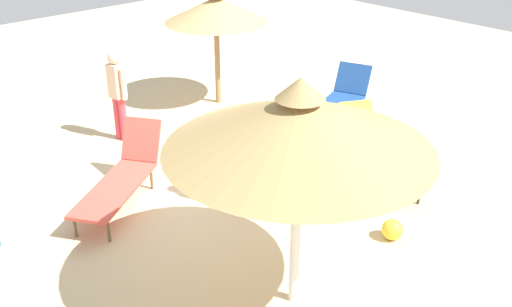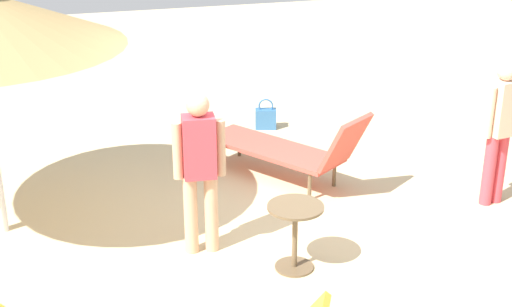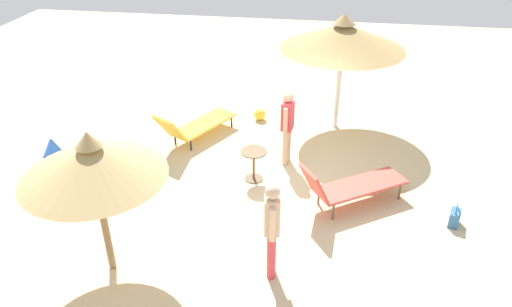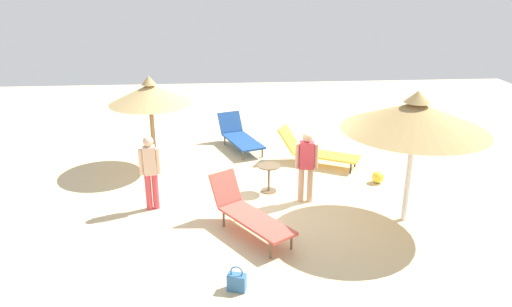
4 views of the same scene
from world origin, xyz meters
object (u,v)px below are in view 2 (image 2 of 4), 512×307
at_px(lounge_chair_edge, 290,148).
at_px(side_table_round, 295,226).
at_px(handbag, 266,118).
at_px(person_standing_far_right, 500,125).
at_px(person_standing_front, 200,164).

bearing_deg(lounge_chair_edge, side_table_round, 71.90).
bearing_deg(handbag, person_standing_far_right, 119.21).
relative_size(handbag, side_table_round, 0.68).
relative_size(person_standing_front, handbag, 3.64).
bearing_deg(handbag, side_table_round, 76.47).
relative_size(person_standing_far_right, person_standing_front, 1.02).
height_order(person_standing_far_right, handbag, person_standing_far_right).
height_order(person_standing_front, side_table_round, person_standing_front).
xyz_separation_m(lounge_chair_edge, person_standing_front, (1.33, 1.24, 0.46)).
height_order(lounge_chair_edge, person_standing_front, person_standing_front).
distance_m(person_standing_far_right, handbag, 3.45).
relative_size(lounge_chair_edge, handbag, 4.62).
xyz_separation_m(person_standing_far_right, person_standing_front, (3.25, 0.10, -0.00)).
distance_m(person_standing_far_right, side_table_round, 2.64).
distance_m(handbag, side_table_round, 3.72).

